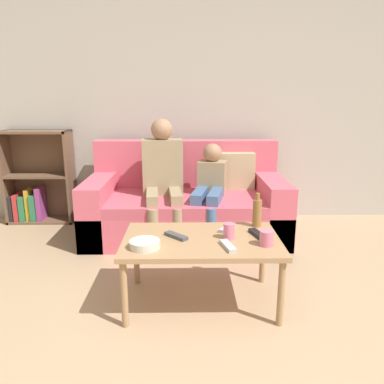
# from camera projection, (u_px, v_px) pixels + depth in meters

# --- Properties ---
(wall_back) EXTENTS (12.00, 0.06, 2.60)m
(wall_back) POSITION_uv_depth(u_px,v_px,m) (192.00, 96.00, 3.90)
(wall_back) COLOR #B7B2A8
(wall_back) RESTS_ON ground_plane
(couch) EXTENTS (1.84, 0.94, 0.87)m
(couch) POSITION_uv_depth(u_px,v_px,m) (187.00, 205.00, 3.59)
(couch) COLOR #DB5B70
(couch) RESTS_ON ground_plane
(bookshelf) EXTENTS (0.68, 0.28, 0.96)m
(bookshelf) POSITION_uv_depth(u_px,v_px,m) (37.00, 185.00, 3.95)
(bookshelf) COLOR brown
(bookshelf) RESTS_ON ground_plane
(coffee_table) EXTENTS (0.97, 0.61, 0.44)m
(coffee_table) POSITION_uv_depth(u_px,v_px,m) (201.00, 245.00, 2.33)
(coffee_table) COLOR #A87F56
(coffee_table) RESTS_ON ground_plane
(person_adult) EXTENTS (0.39, 0.67, 1.10)m
(person_adult) POSITION_uv_depth(u_px,v_px,m) (163.00, 172.00, 3.41)
(person_adult) COLOR #9E8966
(person_adult) RESTS_ON ground_plane
(person_child) EXTENTS (0.37, 0.68, 0.87)m
(person_child) POSITION_uv_depth(u_px,v_px,m) (210.00, 186.00, 3.40)
(person_child) COLOR #476693
(person_child) RESTS_ON ground_plane
(cup_near) EXTENTS (0.08, 0.08, 0.09)m
(cup_near) POSITION_uv_depth(u_px,v_px,m) (267.00, 238.00, 2.20)
(cup_near) COLOR pink
(cup_near) RESTS_ON coffee_table
(cup_far) EXTENTS (0.07, 0.07, 0.10)m
(cup_far) POSITION_uv_depth(u_px,v_px,m) (229.00, 231.00, 2.31)
(cup_far) COLOR pink
(cup_far) RESTS_ON coffee_table
(tv_remote_0) EXTENTS (0.09, 0.18, 0.02)m
(tv_remote_0) POSITION_uv_depth(u_px,v_px,m) (228.00, 246.00, 2.18)
(tv_remote_0) COLOR #B7B7BC
(tv_remote_0) RESTS_ON coffee_table
(tv_remote_1) EXTENTS (0.15, 0.15, 0.02)m
(tv_remote_1) POSITION_uv_depth(u_px,v_px,m) (176.00, 236.00, 2.33)
(tv_remote_1) COLOR #47474C
(tv_remote_1) RESTS_ON coffee_table
(tv_remote_2) EXTENTS (0.09, 0.18, 0.02)m
(tv_remote_2) POSITION_uv_depth(u_px,v_px,m) (257.00, 234.00, 2.37)
(tv_remote_2) COLOR black
(tv_remote_2) RESTS_ON coffee_table
(tv_remote_3) EXTENTS (0.12, 0.17, 0.02)m
(tv_remote_3) POSITION_uv_depth(u_px,v_px,m) (227.00, 228.00, 2.48)
(tv_remote_3) COLOR #B7B7BC
(tv_remote_3) RESTS_ON coffee_table
(snack_bowl) EXTENTS (0.18, 0.18, 0.05)m
(snack_bowl) POSITION_uv_depth(u_px,v_px,m) (145.00, 244.00, 2.17)
(snack_bowl) COLOR beige
(snack_bowl) RESTS_ON coffee_table
(bottle) EXTENTS (0.06, 0.06, 0.23)m
(bottle) POSITION_uv_depth(u_px,v_px,m) (257.00, 212.00, 2.52)
(bottle) COLOR olive
(bottle) RESTS_ON coffee_table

